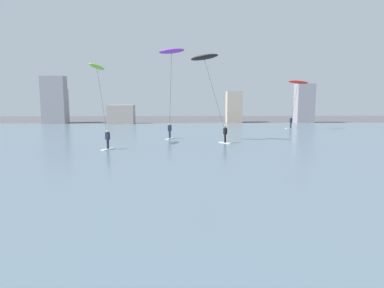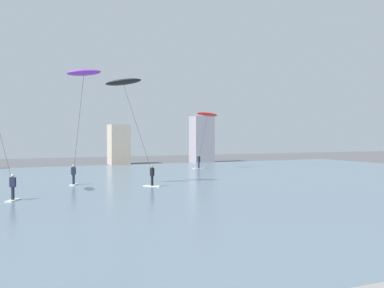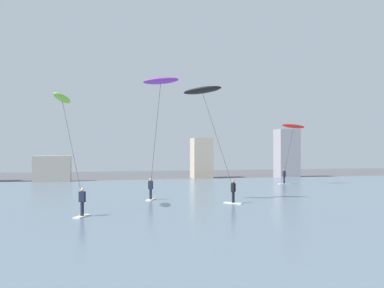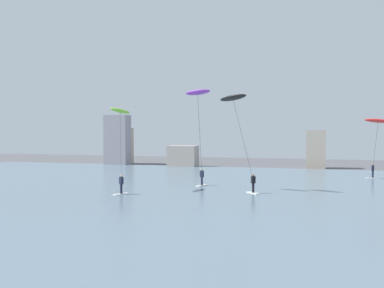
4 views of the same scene
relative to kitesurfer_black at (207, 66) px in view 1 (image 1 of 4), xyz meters
The scene contains 6 objects.
water_bay 7.75m from the kitesurfer_black, 137.70° to the right, with size 84.00×52.00×0.10m, color slate.
far_shore_buildings 27.10m from the kitesurfer_black, 108.64° to the left, with size 45.59×5.22×7.88m.
kitesurfer_black is the anchor object (origin of this frame).
kitesurfer_red 18.13m from the kitesurfer_black, 43.51° to the left, with size 2.95×2.69×6.72m.
kitesurfer_lime 10.14m from the kitesurfer_black, 164.74° to the right, with size 2.49×4.47×7.42m.
kitesurfer_purple 3.41m from the kitesurfer_black, behind, with size 2.67×4.19×9.06m.
Camera 1 is at (-0.64, -1.21, 4.49)m, focal length 32.18 mm.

